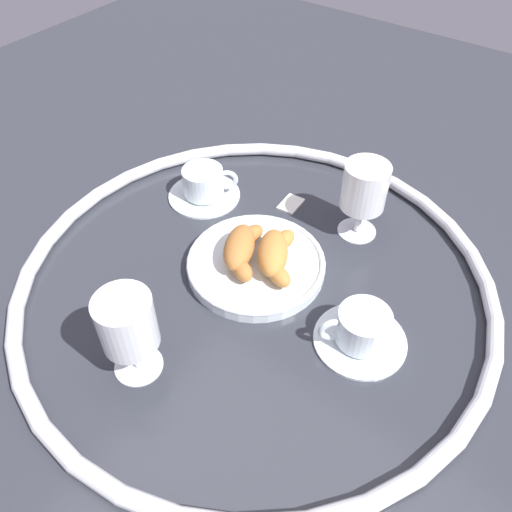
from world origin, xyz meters
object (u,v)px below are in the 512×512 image
coffee_cup_far (361,331)px  coffee_cup_near (204,185)px  croissant_large (241,248)px  juice_glass_right (364,189)px  croissant_small (275,254)px  sugar_packet (291,203)px  juice_glass_left (127,325)px  pastry_plate (256,264)px

coffee_cup_far → coffee_cup_near: bearing=-107.8°
croissant_large → juice_glass_right: (-0.19, 0.11, 0.05)m
croissant_large → croissant_small: (-0.02, 0.05, 0.00)m
coffee_cup_far → sugar_packet: (-0.20, -0.25, -0.02)m
juice_glass_left → sugar_packet: 0.43m
coffee_cup_far → juice_glass_left: (0.22, -0.23, 0.07)m
croissant_small → juice_glass_right: juice_glass_right is taller
pastry_plate → coffee_cup_near: size_ratio=1.67×
croissant_small → sugar_packet: 0.18m
croissant_small → juice_glass_right: 0.19m
pastry_plate → croissant_large: croissant_large is taller
juice_glass_left → juice_glass_right: same height
coffee_cup_near → juice_glass_right: bearing=106.2°
croissant_small → sugar_packet: bearing=-155.8°
pastry_plate → juice_glass_left: size_ratio=1.62×
croissant_small → coffee_cup_near: 0.23m
croissant_small → coffee_cup_far: 0.18m
pastry_plate → croissant_small: croissant_small is taller
croissant_large → juice_glass_left: size_ratio=0.88×
croissant_large → juice_glass_left: bearing=-0.2°
pastry_plate → sugar_packet: (-0.17, -0.04, -0.01)m
juice_glass_right → sugar_packet: bearing=-87.0°
pastry_plate → coffee_cup_near: coffee_cup_near is taller
pastry_plate → coffee_cup_near: 0.21m
juice_glass_right → croissant_large: bearing=-31.2°
coffee_cup_far → juice_glass_right: size_ratio=0.97×
coffee_cup_far → sugar_packet: bearing=-128.9°
juice_glass_right → juice_glass_left: bearing=-15.0°
coffee_cup_far → juice_glass_right: 0.25m
croissant_small → sugar_packet: croissant_small is taller
pastry_plate → croissant_large: bearing=-68.0°
juice_glass_right → sugar_packet: size_ratio=2.80×
coffee_cup_near → juice_glass_left: bearing=25.9°
pastry_plate → croissant_large: 0.04m
pastry_plate → croissant_large: (0.01, -0.02, 0.03)m
coffee_cup_far → sugar_packet: size_ratio=2.72×
pastry_plate → croissant_small: (-0.01, 0.03, 0.03)m
sugar_packet → coffee_cup_far: bearing=47.1°
juice_glass_left → sugar_packet: (-0.42, -0.02, -0.09)m
coffee_cup_near → juice_glass_right: juice_glass_right is taller
croissant_large → juice_glass_left: juice_glass_left is taller
croissant_large → pastry_plate: bearing=112.0°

